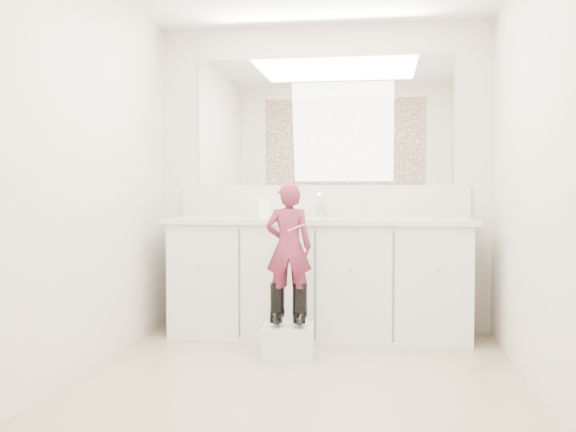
# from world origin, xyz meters

# --- Properties ---
(floor) EXTENTS (3.00, 3.00, 0.00)m
(floor) POSITION_xyz_m (0.00, 0.00, 0.00)
(floor) COLOR #847256
(floor) RESTS_ON ground
(wall_back) EXTENTS (2.60, 0.00, 2.60)m
(wall_back) POSITION_xyz_m (0.00, 1.50, 1.20)
(wall_back) COLOR beige
(wall_back) RESTS_ON floor
(wall_front) EXTENTS (2.60, 0.00, 2.60)m
(wall_front) POSITION_xyz_m (0.00, -1.50, 1.20)
(wall_front) COLOR beige
(wall_front) RESTS_ON floor
(wall_left) EXTENTS (0.00, 3.00, 3.00)m
(wall_left) POSITION_xyz_m (-1.30, 0.00, 1.20)
(wall_left) COLOR beige
(wall_left) RESTS_ON floor
(wall_right) EXTENTS (0.00, 3.00, 3.00)m
(wall_right) POSITION_xyz_m (1.30, 0.00, 1.20)
(wall_right) COLOR beige
(wall_right) RESTS_ON floor
(vanity_cabinet) EXTENTS (2.20, 0.55, 0.85)m
(vanity_cabinet) POSITION_xyz_m (0.00, 1.23, 0.42)
(vanity_cabinet) COLOR silver
(vanity_cabinet) RESTS_ON floor
(countertop) EXTENTS (2.28, 0.58, 0.04)m
(countertop) POSITION_xyz_m (0.00, 1.21, 0.87)
(countertop) COLOR beige
(countertop) RESTS_ON vanity_cabinet
(backsplash) EXTENTS (2.28, 0.03, 0.25)m
(backsplash) POSITION_xyz_m (0.00, 1.49, 1.02)
(backsplash) COLOR beige
(backsplash) RESTS_ON countertop
(mirror) EXTENTS (2.00, 0.02, 1.00)m
(mirror) POSITION_xyz_m (0.00, 1.49, 1.64)
(mirror) COLOR white
(mirror) RESTS_ON wall_back
(dot_panel) EXTENTS (2.00, 0.01, 1.20)m
(dot_panel) POSITION_xyz_m (0.00, -1.49, 1.65)
(dot_panel) COLOR #472819
(dot_panel) RESTS_ON wall_front
(faucet) EXTENTS (0.08, 0.08, 0.10)m
(faucet) POSITION_xyz_m (0.00, 1.38, 0.94)
(faucet) COLOR silver
(faucet) RESTS_ON countertop
(cup) EXTENTS (0.14, 0.14, 0.10)m
(cup) POSITION_xyz_m (0.29, 1.22, 0.94)
(cup) COLOR beige
(cup) RESTS_ON countertop
(soap_bottle) EXTENTS (0.12, 0.13, 0.21)m
(soap_bottle) POSITION_xyz_m (-0.42, 1.21, 0.99)
(soap_bottle) COLOR white
(soap_bottle) RESTS_ON countertop
(step_stool) EXTENTS (0.35, 0.30, 0.21)m
(step_stool) POSITION_xyz_m (-0.14, 0.56, 0.11)
(step_stool) COLOR silver
(step_stool) RESTS_ON floor
(boot_left) EXTENTS (0.12, 0.19, 0.28)m
(boot_left) POSITION_xyz_m (-0.21, 0.58, 0.35)
(boot_left) COLOR black
(boot_left) RESTS_ON step_stool
(boot_right) EXTENTS (0.12, 0.19, 0.28)m
(boot_right) POSITION_xyz_m (-0.06, 0.58, 0.35)
(boot_right) COLOR black
(boot_right) RESTS_ON step_stool
(toddler) EXTENTS (0.32, 0.23, 0.83)m
(toddler) POSITION_xyz_m (-0.14, 0.58, 0.73)
(toddler) COLOR #B13664
(toddler) RESTS_ON step_stool
(toothbrush) EXTENTS (0.14, 0.02, 0.06)m
(toothbrush) POSITION_xyz_m (-0.07, 0.50, 0.86)
(toothbrush) COLOR #EF5D8F
(toothbrush) RESTS_ON toddler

